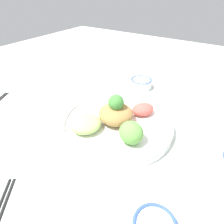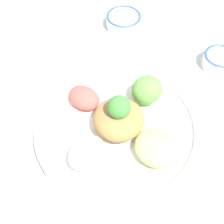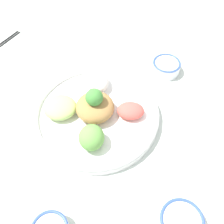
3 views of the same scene
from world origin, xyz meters
The scene contains 6 objects.
ground_plane centered at (0.00, 0.00, 0.00)m, with size 2.40×2.40×0.00m, color silver.
salad_platter centered at (0.02, 0.04, 0.03)m, with size 0.36×0.36×0.11m.
rice_bowl_blue centered at (0.31, 0.09, 0.02)m, with size 0.09×0.09×0.04m.
sauce_bowl_dark centered at (0.05, -0.31, 0.02)m, with size 0.10×0.10×0.03m.
serving_spoon_main centered at (0.17, -0.31, 0.00)m, with size 0.05×0.12×0.01m.
serving_spoon_extra centered at (0.11, 0.35, 0.00)m, with size 0.05×0.13×0.01m.
Camera 3 is at (-0.16, -0.36, 0.62)m, focal length 42.00 mm.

